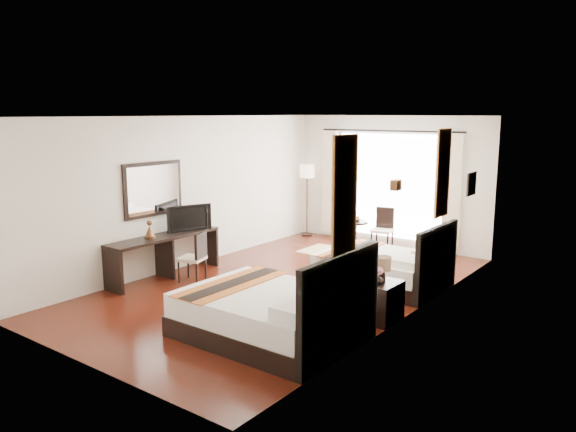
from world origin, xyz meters
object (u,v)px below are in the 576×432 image
Objects in this scene: desk_chair at (193,266)px; fruit_bowl at (356,220)px; floor_lamp at (307,176)px; side_table at (355,235)px; window_chair at (382,237)px; table_lamp at (382,266)px; vase at (379,283)px; bed_near at (273,313)px; nightstand at (381,301)px; console_desk at (165,256)px; bed_far at (385,268)px; television at (188,217)px.

fruit_bowl is (1.05, 3.69, 0.36)m from desk_chair.
side_table is (1.59, -0.49, -1.11)m from floor_lamp.
window_chair is at bearing 31.79° from fruit_bowl.
table_lamp is 0.27m from vase.
table_lamp is at bearing 60.50° from bed_near.
table_lamp reaches higher than nightstand.
vase reaches higher than nightstand.
console_desk is 2.48× the size of window_chair.
bed_far is at bearing 18.37° from window_chair.
bed_near is at bearing -124.21° from vase.
bed_far is 1.81m from vase.
nightstand is 1.44× the size of table_lamp.
bed_far is 3.45× the size of nightstand.
table_lamp is (0.80, 1.42, 0.45)m from bed_near.
television is at bearing -90.10° from floor_lamp.
side_table is (1.62, 3.82, -0.08)m from console_desk.
television is (0.02, 0.55, 0.62)m from console_desk.
vase is 4.30m from window_chair.
fruit_bowl is (-2.37, 3.36, -0.15)m from table_lamp.
window_chair is (-1.19, 2.20, -0.02)m from bed_far.
nightstand is 0.26× the size of console_desk.
window_chair is at bearing -5.18° from floor_lamp.
floor_lamp is 2.38m from window_chair.
television is (-4.02, 0.26, 0.43)m from vase.
console_desk is (-3.30, -1.93, 0.09)m from bed_far.
fruit_bowl is (1.62, 3.82, 0.25)m from console_desk.
vase is at bearing -55.62° from side_table.
desk_chair reaches higher than nightstand.
bed_far is 2.50m from window_chair.
table_lamp is at bearing -69.41° from television.
bed_near is at bearing -119.50° from table_lamp.
fruit_bowl is at bearing 108.13° from bed_near.
nightstand is 0.31m from vase.
bed_far is 4.96× the size of table_lamp.
bed_near reaches higher than bed_far.
console_desk is at bearing -112.96° from side_table.
fruit_bowl is (-2.42, 3.53, 0.06)m from vase.
table_lamp is at bearing 105.39° from vase.
floor_lamp is at bearing 143.90° from bed_far.
floor_lamp is (-3.96, 3.85, 0.64)m from table_lamp.
console_desk is at bearing -149.73° from bed_far.
window_chair reaches higher than console_desk.
bed_far is 3.32× the size of side_table.
nightstand is (0.71, -1.52, -0.01)m from bed_far.
nightstand is at bearing 101.94° from vase.
fruit_bowl is at bearing 125.19° from table_lamp.
bed_far is 1.69m from table_lamp.
television is at bearing 178.73° from table_lamp.
bed_near reaches higher than nightstand.
table_lamp is 4.15m from window_chair.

